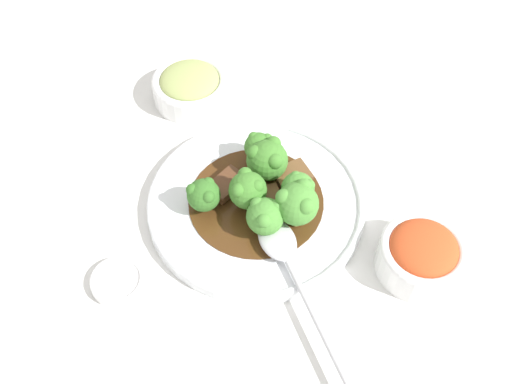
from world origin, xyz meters
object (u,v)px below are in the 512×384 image
serving_spoon (285,254)px  side_bowl_kimchi (421,254)px  broccoli_floret_4 (248,190)px  broccoli_floret_5 (265,216)px  broccoli_floret_3 (204,195)px  side_bowl_appetizer (190,86)px  beef_strip_1 (227,184)px  broccoli_floret_1 (298,188)px  beef_strip_2 (270,201)px  sauce_dish (117,281)px  main_plate (256,203)px  broccoli_floret_0 (267,159)px  broccoli_floret_2 (259,146)px  broccoli_floret_6 (297,203)px  beef_strip_0 (292,175)px

serving_spoon → side_bowl_kimchi: side_bowl_kimchi is taller
broccoli_floret_4 → broccoli_floret_5: bearing=117.7°
broccoli_floret_3 → side_bowl_appetizer: 0.22m
beef_strip_1 → broccoli_floret_3: broccoli_floret_3 is taller
broccoli_floret_1 → side_bowl_appetizer: bearing=-56.9°
beef_strip_1 → serving_spoon: serving_spoon is taller
broccoli_floret_1 → serving_spoon: size_ratio=0.22×
beef_strip_2 → serving_spoon: size_ratio=0.22×
broccoli_floret_1 → broccoli_floret_4: bearing=0.0°
broccoli_floret_1 → side_bowl_kimchi: 0.17m
side_bowl_kimchi → sauce_dish: bearing=1.4°
main_plate → broccoli_floret_0: size_ratio=5.13×
beef_strip_1 → serving_spoon: 0.13m
broccoli_floret_2 → broccoli_floret_5: size_ratio=0.89×
main_plate → sauce_dish: main_plate is taller
beef_strip_2 → sauce_dish: size_ratio=0.79×
main_plate → broccoli_floret_4: bearing=39.7°
broccoli_floret_6 → main_plate: bearing=-36.5°
side_bowl_kimchi → broccoli_floret_5: bearing=-15.4°
beef_strip_2 → broccoli_floret_4: broccoli_floret_4 is taller
side_bowl_kimchi → broccoli_floret_0: bearing=-37.9°
broccoli_floret_4 → main_plate: bearing=-140.3°
serving_spoon → side_bowl_kimchi: bearing=176.9°
beef_strip_1 → sauce_dish: beef_strip_1 is taller
side_bowl_appetizer → sauce_dish: (0.08, 0.31, -0.02)m
broccoli_floret_0 → serving_spoon: 0.13m
broccoli_floret_6 → side_bowl_kimchi: broccoli_floret_6 is taller
serving_spoon → beef_strip_1: bearing=-57.9°
beef_strip_0 → serving_spoon: size_ratio=0.24×
beef_strip_0 → broccoli_floret_4: bearing=35.2°
broccoli_floret_0 → broccoli_floret_4: size_ratio=1.00×
broccoli_floret_6 → sauce_dish: (0.22, 0.07, -0.05)m
broccoli_floret_1 → broccoli_floret_3: broccoli_floret_1 is taller
side_bowl_kimchi → side_bowl_appetizer: 0.42m
broccoli_floret_4 → broccoli_floret_5: size_ratio=1.10×
beef_strip_2 → broccoli_floret_1: 0.04m
beef_strip_1 → side_bowl_kimchi: side_bowl_kimchi is taller
broccoli_floret_0 → sauce_dish: size_ratio=0.85×
beef_strip_2 → broccoli_floret_4: 0.04m
broccoli_floret_4 → sauce_dish: (0.16, 0.10, -0.04)m
beef_strip_2 → broccoli_floret_3: 0.09m
broccoli_floret_2 → serving_spoon: size_ratio=0.19×
main_plate → broccoli_floret_2: bearing=-95.4°
beef_strip_0 → beef_strip_2: 0.05m
broccoli_floret_5 → broccoli_floret_6: bearing=-164.8°
broccoli_floret_1 → broccoli_floret_6: size_ratio=0.83×
broccoli_floret_6 → sauce_dish: size_ratio=0.97×
broccoli_floret_2 → broccoli_floret_5: bearing=91.4°
broccoli_floret_6 → broccoli_floret_3: bearing=-13.2°
beef_strip_0 → serving_spoon: bearing=81.6°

